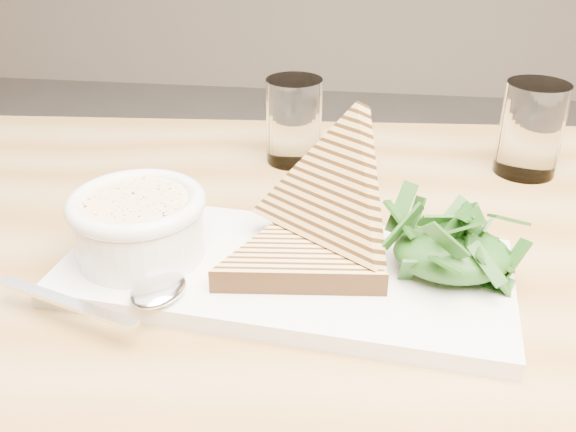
# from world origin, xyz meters

# --- Properties ---
(table_top) EXTENTS (1.28, 0.91, 0.04)m
(table_top) POSITION_xyz_m (-0.12, 0.13, 0.72)
(table_top) COLOR #A4834F
(table_top) RESTS_ON ground
(table_leg_bl) EXTENTS (0.06, 0.06, 0.70)m
(table_leg_bl) POSITION_xyz_m (-0.68, 0.49, 0.35)
(table_leg_bl) COLOR #A4834F
(table_leg_bl) RESTS_ON ground
(platter) EXTENTS (0.38, 0.20, 0.02)m
(platter) POSITION_xyz_m (-0.16, 0.16, 0.75)
(platter) COLOR white
(platter) RESTS_ON table_top
(soup_bowl) EXTENTS (0.11, 0.11, 0.04)m
(soup_bowl) POSITION_xyz_m (-0.28, 0.16, 0.77)
(soup_bowl) COLOR white
(soup_bowl) RESTS_ON platter
(soup) EXTENTS (0.09, 0.09, 0.01)m
(soup) POSITION_xyz_m (-0.28, 0.16, 0.80)
(soup) COLOR beige
(soup) RESTS_ON soup_bowl
(bowl_rim) EXTENTS (0.11, 0.11, 0.01)m
(bowl_rim) POSITION_xyz_m (-0.28, 0.16, 0.80)
(bowl_rim) COLOR white
(bowl_rim) RESTS_ON soup_bowl
(sandwich_flat) EXTENTS (0.17, 0.17, 0.02)m
(sandwich_flat) POSITION_xyz_m (-0.15, 0.16, 0.76)
(sandwich_flat) COLOR tan
(sandwich_flat) RESTS_ON platter
(sandwich_lean) EXTENTS (0.22, 0.22, 0.18)m
(sandwich_lean) POSITION_xyz_m (-0.12, 0.19, 0.81)
(sandwich_lean) COLOR tan
(sandwich_lean) RESTS_ON sandwich_flat
(salad_base) EXTENTS (0.09, 0.07, 0.04)m
(salad_base) POSITION_xyz_m (-0.02, 0.16, 0.77)
(salad_base) COLOR black
(salad_base) RESTS_ON platter
(arugula_pile) EXTENTS (0.11, 0.10, 0.05)m
(arugula_pile) POSITION_xyz_m (-0.02, 0.16, 0.78)
(arugula_pile) COLOR #2C5C1D
(arugula_pile) RESTS_ON platter
(spoon_bowl) EXTENTS (0.05, 0.06, 0.01)m
(spoon_bowl) POSITION_xyz_m (-0.25, 0.10, 0.76)
(spoon_bowl) COLOR silver
(spoon_bowl) RESTS_ON platter
(spoon_handle) EXTENTS (0.12, 0.05, 0.00)m
(spoon_handle) POSITION_xyz_m (-0.31, 0.08, 0.76)
(spoon_handle) COLOR silver
(spoon_handle) RESTS_ON platter
(glass_near) EXTENTS (0.06, 0.06, 0.10)m
(glass_near) POSITION_xyz_m (-0.18, 0.41, 0.79)
(glass_near) COLOR white
(glass_near) RESTS_ON table_top
(glass_far) EXTENTS (0.07, 0.07, 0.10)m
(glass_far) POSITION_xyz_m (0.08, 0.41, 0.79)
(glass_far) COLOR white
(glass_far) RESTS_ON table_top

